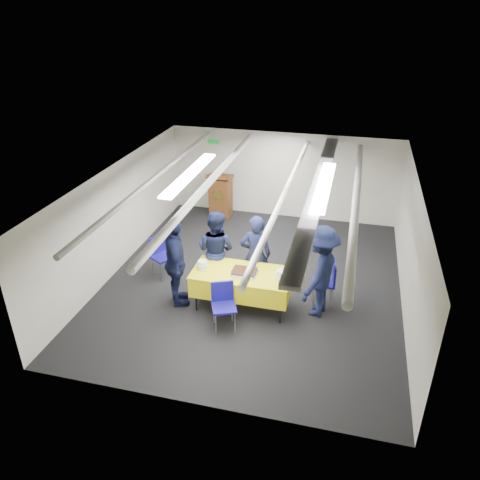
% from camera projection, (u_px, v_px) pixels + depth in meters
% --- Properties ---
extents(ground, '(7.00, 7.00, 0.00)m').
position_uv_depth(ground, '(253.00, 281.00, 9.89)').
color(ground, black).
rests_on(ground, ground).
extents(room_shell, '(6.00, 7.00, 2.30)m').
position_uv_depth(room_shell, '(263.00, 195.00, 9.39)').
color(room_shell, silver).
rests_on(room_shell, ground).
extents(serving_table, '(1.86, 0.91, 0.77)m').
position_uv_depth(serving_table, '(242.00, 282.00, 8.82)').
color(serving_table, black).
rests_on(serving_table, ground).
extents(sheet_cake, '(0.47, 0.36, 0.09)m').
position_uv_depth(sheet_cake, '(244.00, 272.00, 8.65)').
color(sheet_cake, white).
rests_on(sheet_cake, serving_table).
extents(plate_stack_left, '(0.20, 0.20, 0.16)m').
position_uv_depth(plate_stack_left, '(202.00, 265.00, 8.81)').
color(plate_stack_left, white).
rests_on(plate_stack_left, serving_table).
extents(plate_stack_right, '(0.24, 0.24, 0.18)m').
position_uv_depth(plate_stack_right, '(282.00, 275.00, 8.48)').
color(plate_stack_right, white).
rests_on(plate_stack_right, serving_table).
extents(podium, '(0.62, 0.53, 1.25)m').
position_uv_depth(podium, '(221.00, 195.00, 12.58)').
color(podium, brown).
rests_on(podium, ground).
extents(chair_near, '(0.55, 0.55, 0.87)m').
position_uv_depth(chair_near, '(223.00, 301.00, 8.32)').
color(chair_near, gray).
rests_on(chair_near, ground).
extents(chair_right, '(0.47, 0.47, 0.87)m').
position_uv_depth(chair_right, '(328.00, 279.00, 8.97)').
color(chair_right, gray).
rests_on(chair_right, ground).
extents(chair_left, '(0.58, 0.58, 0.87)m').
position_uv_depth(chair_left, '(160.00, 252.00, 9.92)').
color(chair_left, gray).
rests_on(chair_left, ground).
extents(sailor_a, '(0.71, 0.57, 1.70)m').
position_uv_depth(sailor_a, '(255.00, 255.00, 9.14)').
color(sailor_a, black).
rests_on(sailor_a, ground).
extents(sailor_b, '(0.95, 0.81, 1.69)m').
position_uv_depth(sailor_b, '(216.00, 250.00, 9.35)').
color(sailor_b, black).
rests_on(sailor_b, ground).
extents(sailor_c, '(0.85, 1.13, 1.79)m').
position_uv_depth(sailor_c, '(176.00, 263.00, 8.78)').
color(sailor_c, black).
rests_on(sailor_c, ground).
extents(sailor_d, '(0.96, 1.29, 1.79)m').
position_uv_depth(sailor_d, '(320.00, 272.00, 8.51)').
color(sailor_d, black).
rests_on(sailor_d, ground).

